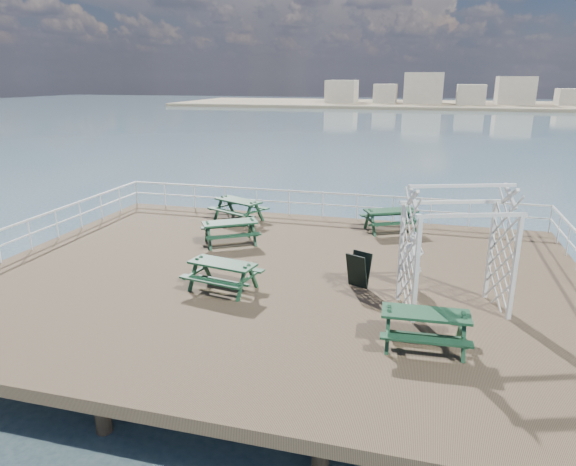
% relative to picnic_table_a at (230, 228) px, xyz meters
% --- Properties ---
extents(ground, '(18.00, 14.00, 0.30)m').
position_rel_picnic_table_a_xyz_m(ground, '(2.45, -2.41, -0.74)').
color(ground, brown).
rests_on(ground, ground).
extents(sea_backdrop, '(300.00, 300.00, 9.20)m').
position_rel_picnic_table_a_xyz_m(sea_backdrop, '(14.98, 131.65, -1.10)').
color(sea_backdrop, '#405A6B').
rests_on(sea_backdrop, ground).
extents(railing, '(17.77, 13.76, 1.10)m').
position_rel_picnic_table_a_xyz_m(railing, '(2.38, 0.15, 0.28)').
color(railing, silver).
rests_on(railing, ground).
extents(picnic_table_a, '(2.43, 2.32, 0.93)m').
position_rel_picnic_table_a_xyz_m(picnic_table_a, '(0.00, 0.00, 0.00)').
color(picnic_table_a, '#153A21').
rests_on(picnic_table_a, ground).
extents(picnic_table_b, '(2.52, 2.32, 0.99)m').
position_rel_picnic_table_a_xyz_m(picnic_table_b, '(-0.82, 3.04, 0.04)').
color(picnic_table_b, '#153A21').
rests_on(picnic_table_b, ground).
extents(picnic_table_c, '(2.47, 2.30, 0.96)m').
position_rel_picnic_table_a_xyz_m(picnic_table_c, '(5.39, 3.09, 0.02)').
color(picnic_table_c, '#153A21').
rests_on(picnic_table_c, ground).
extents(picnic_table_d, '(2.12, 1.82, 0.91)m').
position_rel_picnic_table_a_xyz_m(picnic_table_d, '(1.30, -3.91, -0.01)').
color(picnic_table_d, '#153A21').
rests_on(picnic_table_d, ground).
extents(picnic_table_e, '(1.98, 1.63, 0.92)m').
position_rel_picnic_table_a_xyz_m(picnic_table_e, '(6.80, -5.71, -0.00)').
color(picnic_table_e, '#153A21').
rests_on(picnic_table_e, ground).
extents(trellis_arbor, '(2.94, 2.19, 3.27)m').
position_rel_picnic_table_a_xyz_m(trellis_arbor, '(7.45, -3.56, 0.86)').
color(trellis_arbor, silver).
rests_on(trellis_arbor, ground).
extents(sandwich_board, '(0.75, 0.67, 1.01)m').
position_rel_picnic_table_a_xyz_m(sandwich_board, '(4.94, -2.72, -0.10)').
color(sandwich_board, black).
rests_on(sandwich_board, ground).
extents(person, '(0.63, 0.44, 1.64)m').
position_rel_picnic_table_a_xyz_m(person, '(6.38, -2.43, 0.22)').
color(person, white).
rests_on(person, ground).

